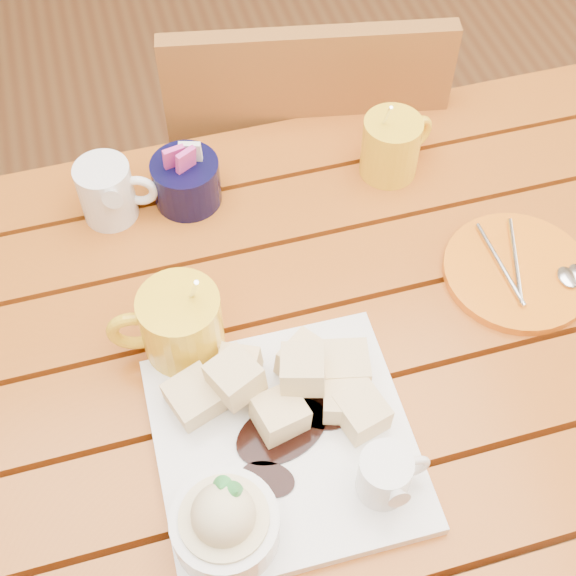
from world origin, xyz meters
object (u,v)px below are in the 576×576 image
object	(u,v)px
orange_saucer	(519,272)
chair_far	(299,176)
coffee_mug_right	(392,145)
dessert_plate	(276,452)
table	(281,402)
coffee_mug_left	(179,327)

from	to	relation	value
orange_saucer	chair_far	world-z (taller)	chair_far
coffee_mug_right	orange_saucer	size ratio (longest dim) A/B	0.71
dessert_plate	chair_far	bearing A→B (deg)	71.49
dessert_plate	coffee_mug_right	distance (m)	0.47
table	chair_far	bearing A→B (deg)	71.29
dessert_plate	chair_far	size ratio (longest dim) A/B	0.32
coffee_mug_left	orange_saucer	distance (m)	0.43
dessert_plate	coffee_mug_left	xyz separation A→B (m)	(-0.07, 0.17, 0.02)
dessert_plate	orange_saucer	distance (m)	0.40
coffee_mug_right	chair_far	distance (m)	0.40
coffee_mug_right	chair_far	xyz separation A→B (m)	(-0.06, 0.25, -0.30)
table	chair_far	world-z (taller)	chair_far
dessert_plate	coffee_mug_right	xyz separation A→B (m)	(0.27, 0.39, 0.01)
orange_saucer	chair_far	bearing A→B (deg)	107.51
orange_saucer	chair_far	size ratio (longest dim) A/B	0.21
chair_far	coffee_mug_left	bearing A→B (deg)	70.03
table	chair_far	size ratio (longest dim) A/B	1.35
coffee_mug_left	orange_saucer	bearing A→B (deg)	9.97
orange_saucer	dessert_plate	bearing A→B (deg)	-155.71
coffee_mug_left	coffee_mug_right	size ratio (longest dim) A/B	1.17
coffee_mug_left	coffee_mug_right	bearing A→B (deg)	43.16
table	coffee_mug_left	size ratio (longest dim) A/B	7.67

